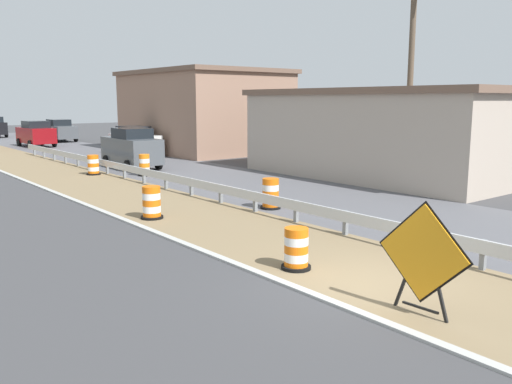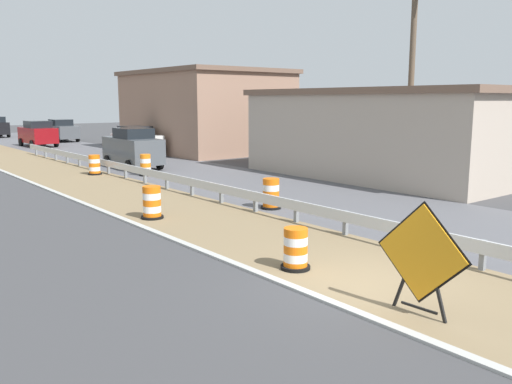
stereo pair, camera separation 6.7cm
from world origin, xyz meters
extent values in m
plane|color=#3D3D3F|center=(0.00, 0.00, 0.00)|extent=(160.00, 160.00, 0.00)
cube|color=#7F6B4C|center=(0.90, 0.00, 0.00)|extent=(4.19, 120.00, 0.01)
cube|color=#ADADA8|center=(-1.30, 0.00, 0.00)|extent=(0.20, 120.00, 0.11)
cube|color=silver|center=(2.74, 3.19, 0.55)|extent=(0.08, 59.36, 0.32)
cube|color=slate|center=(2.82, -0.90, 0.35)|extent=(0.12, 0.12, 0.70)
cube|color=slate|center=(2.82, 1.15, 0.35)|extent=(0.12, 0.12, 0.70)
cube|color=slate|center=(2.82, 3.19, 0.35)|extent=(0.12, 0.12, 0.70)
cube|color=slate|center=(2.82, 5.24, 0.35)|extent=(0.12, 0.12, 0.70)
cube|color=slate|center=(2.82, 7.29, 0.35)|extent=(0.12, 0.12, 0.70)
cube|color=slate|center=(2.82, 9.33, 0.35)|extent=(0.12, 0.12, 0.70)
cube|color=slate|center=(2.82, 11.38, 0.35)|extent=(0.12, 0.12, 0.70)
cube|color=slate|center=(2.82, 13.43, 0.35)|extent=(0.12, 0.12, 0.70)
cube|color=slate|center=(2.82, 15.47, 0.35)|extent=(0.12, 0.12, 0.70)
cube|color=slate|center=(2.82, 17.52, 0.35)|extent=(0.12, 0.12, 0.70)
cube|color=slate|center=(2.82, 19.57, 0.35)|extent=(0.12, 0.12, 0.70)
cube|color=slate|center=(2.82, 21.61, 0.35)|extent=(0.12, 0.12, 0.70)
cube|color=slate|center=(2.82, 23.66, 0.35)|extent=(0.12, 0.12, 0.70)
cube|color=slate|center=(2.82, 25.71, 0.35)|extent=(0.12, 0.12, 0.70)
cube|color=slate|center=(2.82, 27.75, 0.35)|extent=(0.12, 0.12, 0.70)
cube|color=slate|center=(2.82, 29.80, 0.35)|extent=(0.12, 0.12, 0.70)
cube|color=slate|center=(2.82, 31.85, 0.35)|extent=(0.12, 0.12, 0.70)
cube|color=black|center=(-0.43, -1.86, 0.52)|extent=(0.07, 0.39, 1.06)
cube|color=black|center=(-0.46, -1.16, 0.52)|extent=(0.07, 0.39, 1.06)
cube|color=black|center=(-0.44, -1.51, 0.12)|extent=(0.07, 0.72, 0.04)
cube|color=orange|center=(-0.46, -1.51, 1.14)|extent=(0.11, 1.75, 1.75)
cube|color=black|center=(-0.45, -1.51, 1.14)|extent=(0.09, 1.85, 1.85)
cylinder|color=orange|center=(-0.40, 1.78, 0.10)|extent=(0.54, 0.54, 0.19)
cylinder|color=white|center=(-0.40, 1.78, 0.29)|extent=(0.54, 0.54, 0.19)
cylinder|color=orange|center=(-0.40, 1.78, 0.48)|extent=(0.54, 0.54, 0.19)
cylinder|color=white|center=(-0.40, 1.78, 0.67)|extent=(0.54, 0.54, 0.19)
cylinder|color=orange|center=(-0.40, 1.78, 0.86)|extent=(0.54, 0.54, 0.19)
cylinder|color=black|center=(-0.40, 1.78, 0.04)|extent=(0.68, 0.68, 0.08)
cylinder|color=orange|center=(3.57, 7.36, 0.11)|extent=(0.58, 0.58, 0.21)
cylinder|color=white|center=(3.57, 7.36, 0.32)|extent=(0.58, 0.58, 0.21)
cylinder|color=orange|center=(3.57, 7.36, 0.54)|extent=(0.58, 0.58, 0.21)
cylinder|color=white|center=(3.57, 7.36, 0.75)|extent=(0.58, 0.58, 0.21)
cylinder|color=orange|center=(3.57, 7.36, 0.97)|extent=(0.58, 0.58, 0.21)
cylinder|color=black|center=(3.57, 7.36, 0.04)|extent=(0.72, 0.72, 0.08)
cylinder|color=orange|center=(-0.45, 8.54, 0.11)|extent=(0.58, 0.58, 0.21)
cylinder|color=white|center=(-0.45, 8.54, 0.32)|extent=(0.58, 0.58, 0.21)
cylinder|color=orange|center=(-0.45, 8.54, 0.53)|extent=(0.58, 0.58, 0.21)
cylinder|color=white|center=(-0.45, 8.54, 0.74)|extent=(0.58, 0.58, 0.21)
cylinder|color=orange|center=(-0.45, 8.54, 0.95)|extent=(0.58, 0.58, 0.21)
cylinder|color=black|center=(-0.45, 8.54, 0.04)|extent=(0.72, 0.72, 0.08)
cylinder|color=orange|center=(3.98, 17.66, 0.11)|extent=(0.52, 0.52, 0.22)
cylinder|color=white|center=(3.98, 17.66, 0.33)|extent=(0.52, 0.52, 0.22)
cylinder|color=orange|center=(3.98, 17.66, 0.55)|extent=(0.52, 0.52, 0.22)
cylinder|color=white|center=(3.98, 17.66, 0.76)|extent=(0.52, 0.52, 0.22)
cylinder|color=orange|center=(3.98, 17.66, 0.98)|extent=(0.52, 0.52, 0.22)
cylinder|color=black|center=(3.98, 17.66, 0.04)|extent=(0.66, 0.66, 0.08)
cylinder|color=orange|center=(2.12, 19.65, 0.10)|extent=(0.56, 0.56, 0.20)
cylinder|color=white|center=(2.12, 19.65, 0.30)|extent=(0.56, 0.56, 0.20)
cylinder|color=orange|center=(2.12, 19.65, 0.51)|extent=(0.56, 0.56, 0.20)
cylinder|color=white|center=(2.12, 19.65, 0.71)|extent=(0.56, 0.56, 0.20)
cylinder|color=orange|center=(2.12, 19.65, 0.91)|extent=(0.56, 0.56, 0.20)
cylinder|color=black|center=(2.12, 19.65, 0.04)|extent=(0.70, 0.70, 0.08)
cube|color=maroon|center=(5.07, 38.87, 0.93)|extent=(2.05, 4.25, 1.23)
cube|color=black|center=(5.08, 38.70, 1.83)|extent=(1.78, 1.98, 0.56)
cylinder|color=black|center=(4.07, 40.22, 0.32)|extent=(0.24, 0.65, 0.64)
cylinder|color=black|center=(5.98, 40.28, 0.32)|extent=(0.24, 0.65, 0.64)
cylinder|color=black|center=(4.16, 37.46, 0.32)|extent=(0.24, 0.65, 0.64)
cylinder|color=black|center=(6.07, 37.52, 0.32)|extent=(0.24, 0.65, 0.64)
cube|color=#4C5156|center=(8.58, 43.41, 0.89)|extent=(1.91, 4.64, 1.13)
cube|color=black|center=(8.58, 43.59, 1.73)|extent=(1.68, 2.15, 0.56)
cylinder|color=black|center=(9.47, 41.87, 0.32)|extent=(0.23, 0.64, 0.64)
cylinder|color=black|center=(7.64, 41.90, 0.32)|extent=(0.23, 0.64, 0.64)
cylinder|color=black|center=(9.52, 44.91, 0.32)|extent=(0.23, 0.64, 0.64)
cylinder|color=black|center=(7.69, 44.94, 0.32)|extent=(0.23, 0.64, 0.64)
cube|color=#4C5156|center=(4.92, 21.05, 1.00)|extent=(1.97, 4.71, 1.36)
cube|color=black|center=(4.92, 20.86, 1.96)|extent=(1.69, 2.20, 0.56)
cylinder|color=black|center=(4.09, 22.61, 0.32)|extent=(0.25, 0.65, 0.64)
cylinder|color=black|center=(5.88, 22.54, 0.32)|extent=(0.25, 0.65, 0.64)
cylinder|color=black|center=(3.97, 19.55, 0.32)|extent=(0.25, 0.65, 0.64)
cylinder|color=black|center=(5.76, 19.48, 0.32)|extent=(0.25, 0.65, 0.64)
cube|color=silver|center=(8.19, 27.23, 0.89)|extent=(2.02, 4.67, 1.13)
cube|color=black|center=(8.19, 27.41, 1.73)|extent=(1.77, 2.17, 0.56)
cylinder|color=black|center=(9.09, 25.68, 0.32)|extent=(0.24, 0.65, 0.64)
cylinder|color=black|center=(7.19, 25.73, 0.32)|extent=(0.24, 0.65, 0.64)
cylinder|color=black|center=(9.18, 28.73, 0.32)|extent=(0.24, 0.65, 0.64)
cylinder|color=black|center=(7.28, 28.78, 0.32)|extent=(0.24, 0.65, 0.64)
cylinder|color=black|center=(5.97, 54.76, 0.32)|extent=(0.24, 0.65, 0.64)
cylinder|color=black|center=(6.04, 51.99, 0.32)|extent=(0.24, 0.65, 0.64)
cube|color=#AD9E8E|center=(13.49, 10.10, 2.01)|extent=(7.39, 13.18, 4.03)
cube|color=brown|center=(13.49, 10.10, 4.18)|extent=(7.68, 13.70, 0.30)
cube|color=#93705B|center=(13.79, 27.16, 2.80)|extent=(8.51, 11.37, 5.60)
cube|color=brown|center=(13.79, 27.16, 5.75)|extent=(8.85, 11.83, 0.30)
cylinder|color=brown|center=(10.53, 6.74, 4.22)|extent=(0.24, 0.24, 8.43)
camera|label=1|loc=(-8.41, -6.74, 3.78)|focal=37.59mm
camera|label=2|loc=(-8.36, -6.79, 3.78)|focal=37.59mm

